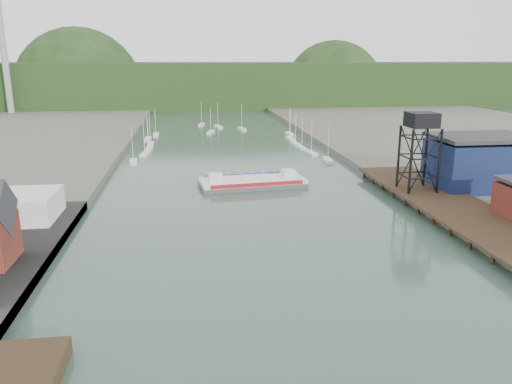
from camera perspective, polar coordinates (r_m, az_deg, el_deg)
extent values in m
cube|color=black|center=(99.37, 21.99, -1.69)|extent=(14.00, 70.00, 0.50)
cylinder|color=black|center=(96.88, 18.83, -2.49)|extent=(0.60, 0.60, 2.20)
cylinder|color=black|center=(102.73, 24.84, -2.11)|extent=(0.60, 0.60, 2.20)
cube|color=silver|center=(96.50, -26.98, -1.52)|extent=(18.00, 12.00, 4.50)
cylinder|color=black|center=(104.15, 17.29, 3.29)|extent=(0.50, 0.50, 13.00)
cylinder|color=black|center=(106.80, 20.22, 3.32)|extent=(0.50, 0.50, 13.00)
cylinder|color=black|center=(109.51, 15.99, 3.94)|extent=(0.50, 0.50, 13.00)
cylinder|color=black|center=(112.03, 18.81, 3.96)|extent=(0.50, 0.50, 13.00)
cube|color=black|center=(106.89, 18.43, 7.84)|extent=(5.50, 5.50, 3.00)
cube|color=black|center=(117.37, 24.21, 2.89)|extent=(20.00, 14.00, 10.00)
cube|color=#2D2D33|center=(116.41, 24.52, 5.72)|extent=(20.50, 14.50, 0.80)
cube|color=silver|center=(145.03, -13.84, 3.35)|extent=(2.67, 7.65, 0.90)
cube|color=silver|center=(155.95, -12.59, 4.22)|extent=(2.81, 7.67, 0.90)
cube|color=silver|center=(164.60, -12.15, 4.80)|extent=(2.35, 7.59, 0.90)
cube|color=silver|center=(174.36, -11.94, 5.37)|extent=(2.01, 7.50, 0.90)
cube|color=silver|center=(186.56, -12.25, 5.97)|extent=(2.00, 7.50, 0.90)
cube|color=silver|center=(196.09, -11.36, 6.45)|extent=(2.16, 7.54, 0.90)
cube|color=silver|center=(144.78, 8.21, 3.61)|extent=(2.53, 7.62, 0.90)
cube|color=silver|center=(155.13, 6.32, 4.44)|extent=(2.76, 7.67, 0.90)
cube|color=silver|center=(163.30, 5.24, 5.00)|extent=(2.22, 7.56, 0.90)
cube|color=silver|center=(171.92, 4.52, 5.52)|extent=(2.18, 7.54, 0.90)
cube|color=silver|center=(182.72, 3.92, 6.09)|extent=(2.46, 7.61, 0.90)
cube|color=silver|center=(194.38, 3.85, 6.63)|extent=(2.48, 7.61, 0.90)
cube|color=silver|center=(199.65, -5.19, 6.83)|extent=(3.78, 7.76, 0.90)
cube|color=silver|center=(208.52, -1.63, 7.23)|extent=(3.31, 7.74, 0.90)
cube|color=silver|center=(215.67, -4.36, 7.45)|extent=(3.76, 7.76, 0.90)
cube|color=silver|center=(223.32, -6.24, 7.67)|extent=(3.40, 7.74, 0.90)
cylinder|color=#979792|center=(287.07, -26.83, 13.75)|extent=(3.20, 3.20, 60.00)
cube|color=#173116|center=(338.07, -5.80, 12.14)|extent=(500.00, 120.00, 28.00)
sphere|color=#173116|center=(344.94, -19.43, 10.77)|extent=(80.00, 80.00, 80.00)
sphere|color=#173116|center=(362.71, 8.81, 11.28)|extent=(70.00, 70.00, 70.00)
cube|color=#4D4D50|center=(115.35, -0.40, 0.91)|extent=(24.91, 12.22, 0.96)
cube|color=silver|center=(115.14, -0.41, 1.33)|extent=(24.91, 12.22, 0.77)
cube|color=#B3141E|center=(110.53, 0.19, 0.85)|extent=(21.00, 2.50, 0.86)
cube|color=navy|center=(119.69, -0.95, 1.95)|extent=(21.00, 2.50, 0.86)
cube|color=silver|center=(113.20, -4.66, 1.64)|extent=(3.18, 3.18, 1.92)
cube|color=silver|center=(117.16, 3.70, 2.11)|extent=(3.18, 3.18, 1.92)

